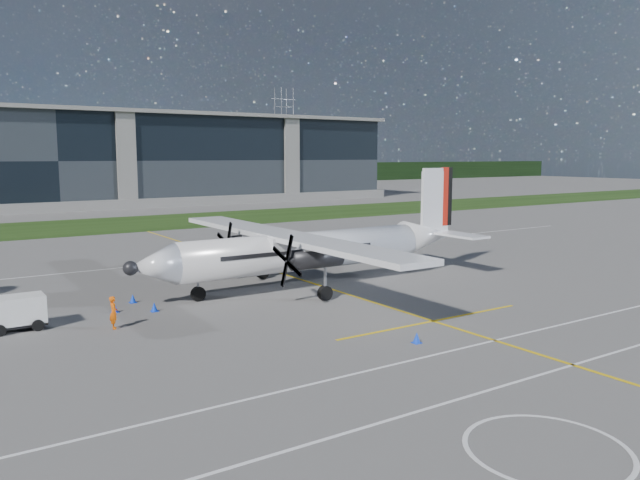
# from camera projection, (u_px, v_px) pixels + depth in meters

# --- Properties ---
(ground) EXTENTS (400.00, 400.00, 0.00)m
(ground) POSITION_uv_depth(u_px,v_px,m) (118.00, 232.00, 68.00)
(ground) COLOR #575552
(ground) RESTS_ON ground
(grass_strip) EXTENTS (400.00, 18.00, 0.04)m
(grass_strip) POSITION_uv_depth(u_px,v_px,m) (99.00, 225.00, 74.62)
(grass_strip) COLOR #1B350E
(grass_strip) RESTS_ON ground
(terminal_building) EXTENTS (120.00, 20.00, 15.00)m
(terminal_building) POSITION_uv_depth(u_px,v_px,m) (46.00, 161.00, 100.08)
(terminal_building) COLOR black
(terminal_building) RESTS_ON ground
(tree_line) EXTENTS (400.00, 6.00, 6.00)m
(tree_line) POSITION_uv_depth(u_px,v_px,m) (1.00, 178.00, 150.31)
(tree_line) COLOR black
(tree_line) RESTS_ON ground
(pylon_east) EXTENTS (9.00, 4.60, 30.00)m
(pylon_east) POSITION_uv_depth(u_px,v_px,m) (284.00, 135.00, 203.35)
(pylon_east) COLOR gray
(pylon_east) RESTS_ON ground
(yellow_taxiway_centerline) EXTENTS (0.20, 70.00, 0.01)m
(yellow_taxiway_centerline) POSITION_uv_depth(u_px,v_px,m) (277.00, 272.00, 44.83)
(yellow_taxiway_centerline) COLOR yellow
(yellow_taxiway_centerline) RESTS_ON ground
(white_lane_line) EXTENTS (90.00, 0.15, 0.01)m
(white_lane_line) POSITION_uv_depth(u_px,v_px,m) (524.00, 380.00, 23.34)
(white_lane_line) COLOR white
(white_lane_line) RESTS_ON ground
(turboprop_aircraft) EXTENTS (24.06, 24.95, 7.49)m
(turboprop_aircraft) POSITION_uv_depth(u_px,v_px,m) (315.00, 228.00, 39.81)
(turboprop_aircraft) COLOR white
(turboprop_aircraft) RESTS_ON ground
(baggage_tug) EXTENTS (2.75, 1.65, 1.65)m
(baggage_tug) POSITION_uv_depth(u_px,v_px,m) (16.00, 313.00, 29.92)
(baggage_tug) COLOR white
(baggage_tug) RESTS_ON ground
(ground_crew_person) EXTENTS (0.65, 0.83, 1.84)m
(ground_crew_person) POSITION_uv_depth(u_px,v_px,m) (113.00, 310.00, 30.11)
(ground_crew_person) COLOR #F25907
(ground_crew_person) RESTS_ON ground
(safety_cone_nose_stbd) EXTENTS (0.36, 0.36, 0.50)m
(safety_cone_nose_stbd) POSITION_uv_depth(u_px,v_px,m) (133.00, 298.00, 35.53)
(safety_cone_nose_stbd) COLOR #0D3CE8
(safety_cone_nose_stbd) RESTS_ON ground
(safety_cone_stbdwing) EXTENTS (0.36, 0.36, 0.50)m
(safety_cone_stbdwing) POSITION_uv_depth(u_px,v_px,m) (201.00, 258.00, 49.41)
(safety_cone_stbdwing) COLOR #0D3CE8
(safety_cone_stbdwing) RESTS_ON ground
(safety_cone_fwd) EXTENTS (0.36, 0.36, 0.50)m
(safety_cone_fwd) POSITION_uv_depth(u_px,v_px,m) (115.00, 308.00, 33.33)
(safety_cone_fwd) COLOR #0D3CE8
(safety_cone_fwd) RESTS_ON ground
(safety_cone_portwing) EXTENTS (0.36, 0.36, 0.50)m
(safety_cone_portwing) POSITION_uv_depth(u_px,v_px,m) (417.00, 338.00, 27.89)
(safety_cone_portwing) COLOR #0D3CE8
(safety_cone_portwing) RESTS_ON ground
(safety_cone_nose_port) EXTENTS (0.36, 0.36, 0.50)m
(safety_cone_nose_port) POSITION_uv_depth(u_px,v_px,m) (154.00, 307.00, 33.54)
(safety_cone_nose_port) COLOR #0D3CE8
(safety_cone_nose_port) RESTS_ON ground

